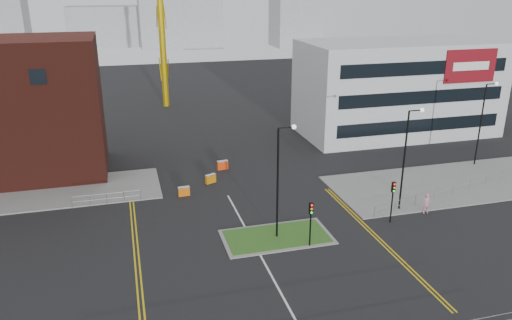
% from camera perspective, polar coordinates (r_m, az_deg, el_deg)
% --- Properties ---
extents(ground, '(200.00, 200.00, 0.00)m').
position_cam_1_polar(ground, '(32.99, 3.29, -15.68)').
color(ground, black).
rests_on(ground, ground).
extents(pavement_left, '(28.00, 8.00, 0.12)m').
position_cam_1_polar(pavement_left, '(52.30, -26.48, -3.81)').
color(pavement_left, slate).
rests_on(pavement_left, ground).
extents(pavement_right, '(24.00, 10.00, 0.12)m').
position_cam_1_polar(pavement_right, '(53.54, 21.22, -2.50)').
color(pavement_right, slate).
rests_on(pavement_right, ground).
extents(island_kerb, '(8.60, 4.60, 0.08)m').
position_cam_1_polar(island_kerb, '(39.96, 2.39, -8.77)').
color(island_kerb, slate).
rests_on(island_kerb, ground).
extents(grass_island, '(8.00, 4.00, 0.12)m').
position_cam_1_polar(grass_island, '(39.95, 2.39, -8.75)').
color(grass_island, '#25531B').
rests_on(grass_island, ground).
extents(office_block, '(25.00, 12.20, 12.00)m').
position_cam_1_polar(office_block, '(68.39, 15.84, 7.96)').
color(office_block, '#B6B9BB').
rests_on(office_block, ground).
extents(streetlamp_island, '(1.46, 0.36, 9.18)m').
position_cam_1_polar(streetlamp_island, '(37.76, 2.82, -1.54)').
color(streetlamp_island, black).
rests_on(streetlamp_island, ground).
extents(streetlamp_right_near, '(1.46, 0.36, 9.18)m').
position_cam_1_polar(streetlamp_right_near, '(44.41, 16.89, 0.91)').
color(streetlamp_right_near, black).
rests_on(streetlamp_right_near, ground).
extents(streetlamp_right_far, '(1.46, 0.36, 9.18)m').
position_cam_1_polar(streetlamp_right_far, '(58.69, 24.54, 4.45)').
color(streetlamp_right_far, black).
rests_on(streetlamp_right_far, ground).
extents(traffic_light_island, '(0.28, 0.33, 3.65)m').
position_cam_1_polar(traffic_light_island, '(37.73, 6.29, -6.39)').
color(traffic_light_island, black).
rests_on(traffic_light_island, ground).
extents(traffic_light_right, '(0.28, 0.33, 3.65)m').
position_cam_1_polar(traffic_light_right, '(42.69, 15.38, -3.80)').
color(traffic_light_right, black).
rests_on(traffic_light_right, ground).
extents(railing_left, '(6.05, 0.05, 1.10)m').
position_cam_1_polar(railing_left, '(47.18, -16.71, -4.05)').
color(railing_left, gray).
rests_on(railing_left, ground).
extents(railing_right, '(19.05, 5.05, 1.10)m').
position_cam_1_polar(railing_right, '(50.58, 21.57, -2.96)').
color(railing_right, gray).
rests_on(railing_right, ground).
extents(centre_line, '(0.15, 30.00, 0.01)m').
position_cam_1_polar(centre_line, '(34.55, 2.21, -13.83)').
color(centre_line, silver).
rests_on(centre_line, ground).
extents(yellow_left_a, '(0.12, 24.00, 0.01)m').
position_cam_1_polar(yellow_left_a, '(40.23, -13.83, -9.23)').
color(yellow_left_a, gold).
rests_on(yellow_left_a, ground).
extents(yellow_left_b, '(0.12, 24.00, 0.01)m').
position_cam_1_polar(yellow_left_b, '(40.23, -13.40, -9.19)').
color(yellow_left_b, gold).
rests_on(yellow_left_b, ground).
extents(yellow_right_a, '(0.12, 20.00, 0.01)m').
position_cam_1_polar(yellow_right_a, '(41.08, 13.39, -8.56)').
color(yellow_right_a, gold).
rests_on(yellow_right_a, ground).
extents(yellow_right_b, '(0.12, 20.00, 0.01)m').
position_cam_1_polar(yellow_right_b, '(41.21, 13.76, -8.49)').
color(yellow_right_b, gold).
rests_on(yellow_right_b, ground).
extents(skyline_b, '(24.00, 12.00, 16.00)m').
position_cam_1_polar(skyline_b, '(156.93, -8.67, 15.48)').
color(skyline_b, gray).
rests_on(skyline_b, ground).
extents(skyline_d, '(30.00, 12.00, 12.00)m').
position_cam_1_polar(skyline_d, '(165.93, -15.45, 14.54)').
color(skyline_d, gray).
rests_on(skyline_d, ground).
extents(pedestrian, '(0.69, 0.47, 1.83)m').
position_cam_1_polar(pedestrian, '(45.95, 18.93, -4.72)').
color(pedestrian, '#CD849F').
rests_on(pedestrian, ground).
extents(barrier_left, '(1.14, 0.76, 0.91)m').
position_cam_1_polar(barrier_left, '(50.20, -5.21, -2.10)').
color(barrier_left, '#C36F0A').
rests_on(barrier_left, ground).
extents(barrier_mid, '(1.10, 0.42, 0.90)m').
position_cam_1_polar(barrier_mid, '(47.56, -8.24, -3.51)').
color(barrier_mid, '#D75F0B').
rests_on(barrier_mid, ground).
extents(barrier_right, '(1.21, 0.52, 0.98)m').
position_cam_1_polar(barrier_right, '(53.67, -3.85, -0.54)').
color(barrier_right, red).
rests_on(barrier_right, ground).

